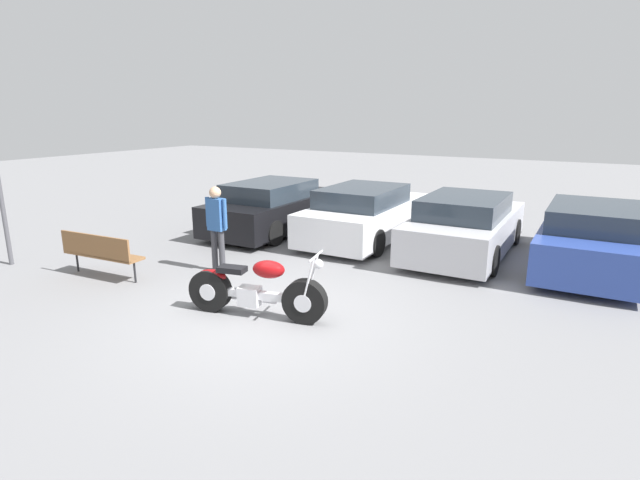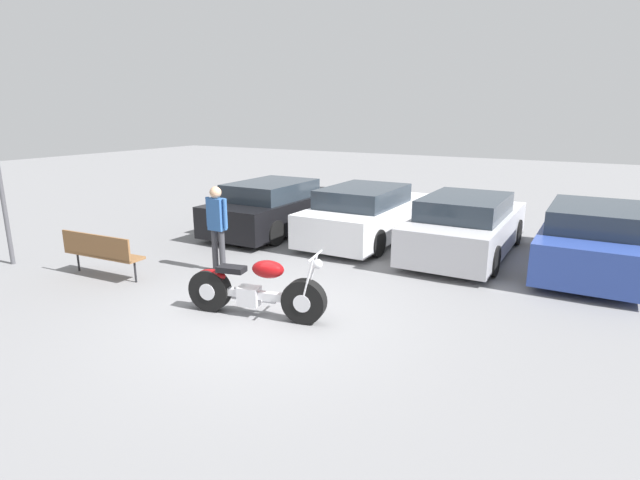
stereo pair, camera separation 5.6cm
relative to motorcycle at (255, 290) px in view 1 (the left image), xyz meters
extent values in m
plane|color=slate|center=(0.19, -0.01, -0.44)|extent=(60.00, 60.00, 0.00)
cylinder|color=black|center=(0.81, 0.17, -0.09)|extent=(0.72, 0.34, 0.69)
cylinder|color=silver|center=(0.81, 0.17, -0.09)|extent=(0.32, 0.27, 0.28)
cylinder|color=black|center=(-0.77, -0.16, -0.09)|extent=(0.72, 0.34, 0.69)
cylinder|color=silver|center=(-0.77, -0.16, -0.09)|extent=(0.32, 0.27, 0.28)
cube|color=silver|center=(0.02, 0.00, -0.07)|extent=(1.23, 0.36, 0.12)
cube|color=silver|center=(-0.09, -0.02, -0.11)|extent=(0.38, 0.30, 0.30)
ellipsoid|color=maroon|center=(0.24, 0.05, 0.37)|extent=(0.58, 0.42, 0.28)
cube|color=black|center=(-0.37, -0.08, 0.31)|extent=(0.48, 0.32, 0.09)
ellipsoid|color=maroon|center=(-0.72, -0.15, 0.17)|extent=(0.51, 0.29, 0.20)
cylinder|color=silver|center=(0.92, 0.10, 0.28)|extent=(0.22, 0.08, 0.74)
cylinder|color=silver|center=(0.88, 0.27, 0.28)|extent=(0.22, 0.08, 0.74)
cylinder|color=silver|center=(0.99, 0.20, 0.65)|extent=(0.16, 0.61, 0.03)
sphere|color=silver|center=(1.03, 0.21, 0.53)|extent=(0.15, 0.15, 0.15)
cylinder|color=silver|center=(-0.34, 0.07, -0.21)|extent=(1.23, 0.33, 0.08)
cube|color=black|center=(-3.05, 5.07, 0.09)|extent=(1.85, 4.47, 0.78)
cube|color=#28333D|center=(-3.05, 4.81, 0.70)|extent=(1.63, 2.32, 0.44)
cylinder|color=black|center=(-3.91, 6.46, -0.12)|extent=(0.20, 0.63, 0.63)
cylinder|color=black|center=(-2.18, 6.46, -0.12)|extent=(0.20, 0.63, 0.63)
cylinder|color=black|center=(-3.91, 3.69, -0.12)|extent=(0.20, 0.63, 0.63)
cylinder|color=black|center=(-2.18, 3.69, -0.12)|extent=(0.20, 0.63, 0.63)
cube|color=white|center=(-0.53, 5.42, 0.09)|extent=(1.85, 4.47, 0.78)
cube|color=#28333D|center=(-0.53, 5.15, 0.70)|extent=(1.63, 2.32, 0.44)
cylinder|color=black|center=(-1.39, 6.81, -0.12)|extent=(0.20, 0.63, 0.63)
cylinder|color=black|center=(0.34, 6.81, -0.12)|extent=(0.20, 0.63, 0.63)
cylinder|color=black|center=(-1.39, 4.04, -0.12)|extent=(0.20, 0.63, 0.63)
cylinder|color=black|center=(0.34, 4.04, -0.12)|extent=(0.20, 0.63, 0.63)
cube|color=#BCBCC1|center=(1.99, 5.29, 0.09)|extent=(1.85, 4.47, 0.78)
cube|color=#28333D|center=(1.99, 5.02, 0.70)|extent=(1.63, 2.32, 0.44)
cylinder|color=black|center=(1.12, 6.67, -0.12)|extent=(0.20, 0.63, 0.63)
cylinder|color=black|center=(2.86, 6.67, -0.12)|extent=(0.20, 0.63, 0.63)
cylinder|color=black|center=(1.12, 3.90, -0.12)|extent=(0.20, 0.63, 0.63)
cylinder|color=black|center=(2.86, 3.90, -0.12)|extent=(0.20, 0.63, 0.63)
cube|color=#2D479E|center=(4.51, 5.43, 0.09)|extent=(1.85, 4.47, 0.78)
cube|color=#28333D|center=(4.51, 5.17, 0.70)|extent=(1.63, 2.32, 0.44)
cylinder|color=black|center=(3.64, 6.82, -0.12)|extent=(0.20, 0.63, 0.63)
cylinder|color=black|center=(5.37, 6.82, -0.12)|extent=(0.20, 0.63, 0.63)
cylinder|color=black|center=(3.64, 4.05, -0.12)|extent=(0.20, 0.63, 0.63)
cube|color=brown|center=(-3.72, 0.12, 0.01)|extent=(1.80, 0.50, 0.05)
cube|color=brown|center=(-3.71, -0.06, 0.23)|extent=(1.78, 0.14, 0.44)
cylinder|color=black|center=(-4.51, 0.08, -0.21)|extent=(0.04, 0.04, 0.45)
cylinder|color=black|center=(-2.94, 0.17, -0.21)|extent=(0.04, 0.04, 0.45)
cylinder|color=#38383D|center=(-2.12, 1.50, -0.01)|extent=(0.12, 0.12, 0.86)
cylinder|color=#38383D|center=(-1.93, 1.50, -0.01)|extent=(0.12, 0.12, 0.86)
cube|color=#2D5999|center=(-2.03, 1.50, 0.74)|extent=(0.34, 0.20, 0.64)
cylinder|color=#2D5999|center=(-2.25, 1.50, 0.77)|extent=(0.08, 0.08, 0.59)
cylinder|color=#2D5999|center=(-1.81, 1.50, 0.77)|extent=(0.08, 0.08, 0.59)
sphere|color=tan|center=(-2.03, 1.50, 1.18)|extent=(0.23, 0.23, 0.23)
camera|label=1|loc=(4.51, -5.92, 2.72)|focal=28.00mm
camera|label=2|loc=(4.56, -5.89, 2.72)|focal=28.00mm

